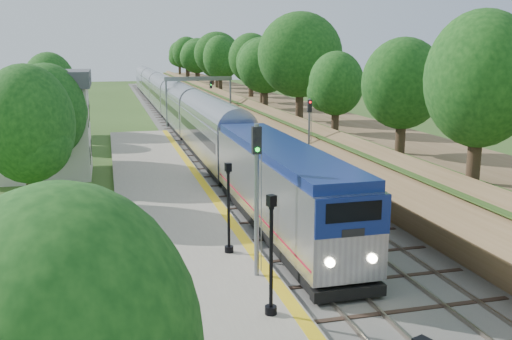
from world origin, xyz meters
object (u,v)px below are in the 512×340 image
object	(u,v)px
train	(172,103)
lamppost_mid	(271,262)
lamppost_far	(229,213)
signal_platform	(257,184)
signal_gantry	(198,88)
station_building	(34,123)
signal_farside	(309,128)

from	to	relation	value
train	lamppost_mid	world-z (taller)	train
train	lamppost_far	size ratio (longest dim) A/B	28.97
train	signal_platform	bearing A→B (deg)	-92.92
signal_gantry	train	distance (m)	8.80
signal_gantry	lamppost_mid	xyz separation A→B (m)	(-5.78, -52.47, -2.49)
lamppost_mid	signal_platform	distance (m)	4.09
station_building	train	xyz separation A→B (m)	(14.00, 33.04, -1.80)
station_building	signal_gantry	size ratio (longest dim) A/B	1.02
lamppost_mid	signal_farside	xyz separation A→B (m)	(9.51, 22.53, 1.34)
lamppost_far	signal_farside	size ratio (longest dim) A/B	0.73
signal_farside	lamppost_far	bearing A→B (deg)	-121.08
station_building	train	world-z (taller)	station_building
lamppost_mid	signal_platform	bearing A→B (deg)	83.44
signal_platform	signal_farside	xyz separation A→B (m)	(9.10, 18.96, -0.61)
signal_farside	station_building	bearing A→B (deg)	166.25
station_building	signal_farside	distance (m)	20.80
lamppost_far	signal_farside	xyz separation A→B (m)	(9.65, 16.01, 1.41)
signal_platform	signal_farside	world-z (taller)	signal_platform
station_building	train	bearing A→B (deg)	67.04
lamppost_mid	signal_gantry	bearing A→B (deg)	83.71
station_building	lamppost_mid	bearing A→B (deg)	-68.75
train	lamppost_far	distance (m)	54.10
station_building	signal_platform	distance (m)	26.35
station_building	lamppost_far	size ratio (longest dim) A/B	2.04
signal_gantry	train	xyz separation A→B (m)	(-2.47, 8.05, -2.53)
signal_platform	signal_gantry	bearing A→B (deg)	83.73
signal_gantry	signal_platform	world-z (taller)	signal_platform
signal_farside	lamppost_mid	bearing A→B (deg)	-112.88
station_building	signal_gantry	xyz separation A→B (m)	(16.47, 24.99, 0.73)
lamppost_mid	signal_farside	distance (m)	24.49
signal_gantry	signal_platform	bearing A→B (deg)	-96.27
station_building	signal_platform	world-z (taller)	station_building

